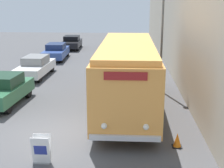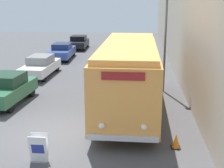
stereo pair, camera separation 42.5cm
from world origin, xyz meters
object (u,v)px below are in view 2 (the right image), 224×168
Objects in this scene: streetlamp at (166,22)px; parked_car_distant at (79,42)px; parked_car_far at (62,51)px; parked_car_mid at (41,66)px; traffic_cone at (176,141)px; vintage_bus at (129,73)px; sign_board at (39,149)px; parked_car_near at (7,89)px.

parked_car_distant is at bearing 117.58° from streetlamp.
parked_car_mid is at bearing -91.88° from parked_car_far.
streetlamp is 11.47× the size of traffic_cone.
vintage_bus reaches higher than sign_board.
streetlamp is 1.36× the size of parked_car_mid.
vintage_bus is 2.11× the size of parked_car_distant.
parked_car_distant is 24.88m from traffic_cone.
parked_car_far is (-3.90, 18.64, 0.26)m from sign_board.
parked_car_mid is 0.99× the size of parked_car_far.
traffic_cone is (-0.01, -7.46, -3.81)m from streetlamp.
traffic_cone is at bearing -90.05° from streetlamp.
sign_board is (-2.78, -5.58, -1.40)m from vintage_bus.
sign_board reaches higher than traffic_cone.
parked_car_far reaches higher than traffic_cone.
streetlamp reaches higher than parked_car_distant.
vintage_bus is 2.05× the size of parked_car_far.
parked_car_mid reaches higher than traffic_cone.
parked_car_far is (-0.10, 6.61, 0.00)m from parked_car_mid.
parked_car_near is 19.00m from parked_car_distant.
streetlamp is at bearing 59.70° from vintage_bus.
parked_car_far reaches higher than parked_car_distant.
streetlamp is at bearing 62.06° from sign_board.
streetlamp is at bearing 23.30° from parked_car_near.
vintage_bus reaches higher than parked_car_distant.
parked_car_far is at bearing 91.98° from parked_car_mid.
sign_board is 10.72m from streetlamp.
vintage_bus is 1.52× the size of streetlamp.
streetlamp is 1.38× the size of parked_car_distant.
streetlamp is (1.95, 3.34, 2.20)m from vintage_bus.
vintage_bus is 4.45m from streetlamp.
streetlamp reaches higher than vintage_bus.
parked_car_near reaches higher than parked_car_distant.
parked_car_mid is (-6.58, 6.46, -1.14)m from vintage_bus.
parked_car_mid is at bearing 135.54° from vintage_bus.
sign_board is at bearing -117.94° from streetlamp.
parked_car_far is 6.26m from parked_car_distant.
vintage_bus is at bearing -74.49° from parked_car_distant.
parked_car_mid is (-3.80, 12.03, 0.26)m from sign_board.
parked_car_mid is at bearing 107.53° from sign_board.
sign_board is 0.16× the size of streetlamp.
parked_car_far is (-0.26, 12.74, -0.05)m from parked_car_near.
parked_car_distant is (-3.61, 24.90, 0.26)m from sign_board.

